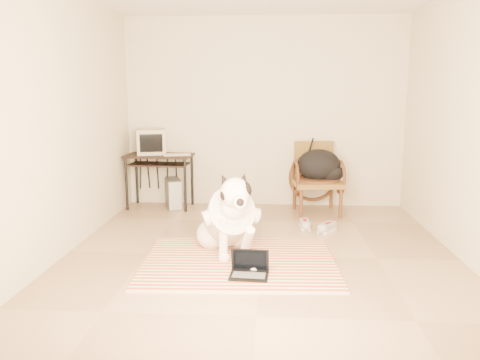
# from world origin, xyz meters

# --- Properties ---
(floor) EXTENTS (4.50, 4.50, 0.00)m
(floor) POSITION_xyz_m (0.00, 0.00, 0.00)
(floor) COLOR #997D5E
(floor) RESTS_ON ground
(wall_back) EXTENTS (4.50, 0.00, 4.50)m
(wall_back) POSITION_xyz_m (0.00, 2.25, 1.35)
(wall_back) COLOR beige
(wall_back) RESTS_ON floor
(wall_front) EXTENTS (4.50, 0.00, 4.50)m
(wall_front) POSITION_xyz_m (0.00, -2.25, 1.35)
(wall_front) COLOR beige
(wall_front) RESTS_ON floor
(wall_left) EXTENTS (0.00, 4.50, 4.50)m
(wall_left) POSITION_xyz_m (-2.00, 0.00, 1.35)
(wall_left) COLOR beige
(wall_left) RESTS_ON floor
(wall_right) EXTENTS (0.00, 4.50, 4.50)m
(wall_right) POSITION_xyz_m (2.00, 0.00, 1.35)
(wall_right) COLOR beige
(wall_right) RESTS_ON floor
(rug) EXTENTS (1.92, 1.51, 0.02)m
(rug) POSITION_xyz_m (-0.20, -0.22, 0.01)
(rug) COLOR #C54118
(rug) RESTS_ON floor
(dog) EXTENTS (0.69, 1.18, 0.93)m
(dog) POSITION_xyz_m (-0.32, 0.04, 0.37)
(dog) COLOR white
(dog) RESTS_ON rug
(laptop) EXTENTS (0.36, 0.27, 0.24)m
(laptop) POSITION_xyz_m (-0.08, -0.57, 0.08)
(laptop) COLOR black
(laptop) RESTS_ON rug
(computer_desk) EXTENTS (0.96, 0.57, 0.77)m
(computer_desk) POSITION_xyz_m (-1.49, 1.95, 0.66)
(computer_desk) COLOR black
(computer_desk) RESTS_ON floor
(crt_monitor) EXTENTS (0.48, 0.47, 0.35)m
(crt_monitor) POSITION_xyz_m (-1.61, 2.00, 0.95)
(crt_monitor) COLOR tan
(crt_monitor) RESTS_ON computer_desk
(desk_keyboard) EXTENTS (0.39, 0.22, 0.02)m
(desk_keyboard) POSITION_xyz_m (-1.21, 1.87, 0.78)
(desk_keyboard) COLOR tan
(desk_keyboard) RESTS_ON computer_desk
(pc_tower) EXTENTS (0.32, 0.48, 0.42)m
(pc_tower) POSITION_xyz_m (-1.30, 1.98, 0.21)
(pc_tower) COLOR #535355
(pc_tower) RESTS_ON floor
(rattan_chair) EXTENTS (0.70, 0.68, 0.97)m
(rattan_chair) POSITION_xyz_m (0.73, 1.81, 0.49)
(rattan_chair) COLOR brown
(rattan_chair) RESTS_ON floor
(backpack) EXTENTS (0.63, 0.49, 0.44)m
(backpack) POSITION_xyz_m (0.78, 1.79, 0.65)
(backpack) COLOR black
(backpack) RESTS_ON rattan_chair
(sneaker_left) EXTENTS (0.12, 0.27, 0.09)m
(sneaker_left) POSITION_xyz_m (0.53, 1.04, 0.04)
(sneaker_left) COLOR white
(sneaker_left) RESTS_ON floor
(sneaker_right) EXTENTS (0.26, 0.30, 0.10)m
(sneaker_right) POSITION_xyz_m (0.78, 0.91, 0.04)
(sneaker_right) COLOR white
(sneaker_right) RESTS_ON floor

